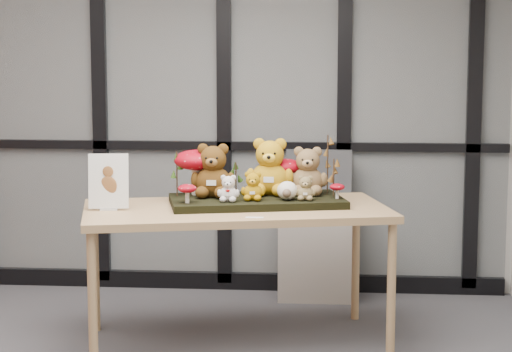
# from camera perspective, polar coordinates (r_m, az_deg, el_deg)

# --- Properties ---
(room_shell) EXTENTS (5.00, 5.00, 5.00)m
(room_shell) POSITION_cam_1_polar(r_m,az_deg,el_deg) (4.25, -12.07, 6.89)
(room_shell) COLOR beige
(room_shell) RESTS_ON floor
(glass_partition) EXTENTS (4.90, 0.06, 2.78)m
(glass_partition) POSITION_cam_1_polar(r_m,az_deg,el_deg) (6.66, -5.83, 5.04)
(glass_partition) COLOR #2D383F
(glass_partition) RESTS_ON floor
(display_table) EXTENTS (1.91, 1.26, 0.82)m
(display_table) POSITION_cam_1_polar(r_m,az_deg,el_deg) (5.40, -1.23, -2.61)
(display_table) COLOR tan
(display_table) RESTS_ON floor
(diorama_tray) EXTENTS (1.10, 0.73, 0.04)m
(diorama_tray) POSITION_cam_1_polar(r_m,az_deg,el_deg) (5.47, 0.04, -1.56)
(diorama_tray) COLOR black
(diorama_tray) RESTS_ON display_table
(bear_pooh_yellow) EXTENTS (0.34, 0.32, 0.37)m
(bear_pooh_yellow) POSITION_cam_1_polar(r_m,az_deg,el_deg) (5.56, 0.86, 0.77)
(bear_pooh_yellow) COLOR #C48F15
(bear_pooh_yellow) RESTS_ON diorama_tray
(bear_brown_medium) EXTENTS (0.32, 0.30, 0.35)m
(bear_brown_medium) POSITION_cam_1_polar(r_m,az_deg,el_deg) (5.48, -2.65, 0.52)
(bear_brown_medium) COLOR #4F310F
(bear_brown_medium) RESTS_ON diorama_tray
(bear_tan_back) EXTENTS (0.29, 0.27, 0.32)m
(bear_tan_back) POSITION_cam_1_polar(r_m,az_deg,el_deg) (5.58, 3.20, 0.48)
(bear_tan_back) COLOR brown
(bear_tan_back) RESTS_ON diorama_tray
(bear_small_yellow) EXTENTS (0.17, 0.16, 0.18)m
(bear_small_yellow) POSITION_cam_1_polar(r_m,az_deg,el_deg) (5.36, -0.18, -0.53)
(bear_small_yellow) COLOR #AF7C0A
(bear_small_yellow) RESTS_ON diorama_tray
(bear_white_bow) EXTENTS (0.15, 0.14, 0.17)m
(bear_white_bow) POSITION_cam_1_polar(r_m,az_deg,el_deg) (5.32, -1.71, -0.67)
(bear_white_bow) COLOR silver
(bear_white_bow) RESTS_ON diorama_tray
(bear_beige_small) EXTENTS (0.14, 0.13, 0.16)m
(bear_beige_small) POSITION_cam_1_polar(r_m,az_deg,el_deg) (5.37, 3.06, -0.66)
(bear_beige_small) COLOR olive
(bear_beige_small) RESTS_ON diorama_tray
(plush_cream_hedgehog) EXTENTS (0.11, 0.10, 0.12)m
(plush_cream_hedgehog) POSITION_cam_1_polar(r_m,az_deg,el_deg) (5.38, 1.94, -0.84)
(plush_cream_hedgehog) COLOR white
(plush_cream_hedgehog) RESTS_ON diorama_tray
(mushroom_back_left) EXTENTS (0.27, 0.27, 0.30)m
(mushroom_back_left) POSITION_cam_1_polar(r_m,az_deg,el_deg) (5.57, -3.68, 0.38)
(mushroom_back_left) COLOR maroon
(mushroom_back_left) RESTS_ON diorama_tray
(mushroom_back_right) EXTENTS (0.21, 0.21, 0.23)m
(mushroom_back_right) POSITION_cam_1_polar(r_m,az_deg,el_deg) (5.65, 1.82, 0.13)
(mushroom_back_right) COLOR maroon
(mushroom_back_right) RESTS_ON diorama_tray
(mushroom_front_left) EXTENTS (0.11, 0.11, 0.12)m
(mushroom_front_left) POSITION_cam_1_polar(r_m,az_deg,el_deg) (5.28, -4.25, -1.03)
(mushroom_front_left) COLOR maroon
(mushroom_front_left) RESTS_ON diorama_tray
(mushroom_front_right) EXTENTS (0.09, 0.09, 0.10)m
(mushroom_front_right) POSITION_cam_1_polar(r_m,az_deg,el_deg) (5.44, 5.02, -0.88)
(mushroom_front_right) COLOR maroon
(mushroom_front_right) RESTS_ON diorama_tray
(sprig_green_far_left) EXTENTS (0.05, 0.05, 0.27)m
(sprig_green_far_left) POSITION_cam_1_polar(r_m,az_deg,el_deg) (5.53, -4.89, 0.14)
(sprig_green_far_left) COLOR #18360C
(sprig_green_far_left) RESTS_ON diorama_tray
(sprig_green_mid_left) EXTENTS (0.05, 0.05, 0.25)m
(sprig_green_mid_left) POSITION_cam_1_polar(r_m,az_deg,el_deg) (5.60, -3.17, 0.15)
(sprig_green_mid_left) COLOR #18360C
(sprig_green_mid_left) RESTS_ON diorama_tray
(sprig_dry_far_right) EXTENTS (0.05, 0.05, 0.36)m
(sprig_dry_far_right) POSITION_cam_1_polar(r_m,az_deg,el_deg) (5.64, 4.43, 0.74)
(sprig_dry_far_right) COLOR brown
(sprig_dry_far_right) RESTS_ON diorama_tray
(sprig_dry_mid_right) EXTENTS (0.05, 0.05, 0.23)m
(sprig_dry_mid_right) POSITION_cam_1_polar(r_m,az_deg,el_deg) (5.52, 4.80, -0.09)
(sprig_dry_mid_right) COLOR brown
(sprig_dry_mid_right) RESTS_ON diorama_tray
(sprig_green_centre) EXTENTS (0.05, 0.05, 0.19)m
(sprig_green_centre) POSITION_cam_1_polar(r_m,az_deg,el_deg) (5.63, -1.24, -0.10)
(sprig_green_centre) COLOR #18360C
(sprig_green_centre) RESTS_ON diorama_tray
(sign_holder) EXTENTS (0.23, 0.08, 0.32)m
(sign_holder) POSITION_cam_1_polar(r_m,az_deg,el_deg) (5.34, -9.07, -0.47)
(sign_holder) COLOR silver
(sign_holder) RESTS_ON display_table
(label_card) EXTENTS (0.10, 0.03, 0.00)m
(label_card) POSITION_cam_1_polar(r_m,az_deg,el_deg) (5.06, -0.10, -2.57)
(label_card) COLOR white
(label_card) RESTS_ON display_table
(cabinet) EXTENTS (0.54, 0.32, 0.73)m
(cabinet) POSITION_cam_1_polar(r_m,az_deg,el_deg) (6.49, 3.85, -4.40)
(cabinet) COLOR #A39B91
(cabinet) RESTS_ON floor
(monitor) EXTENTS (0.45, 0.05, 0.32)m
(monitor) POSITION_cam_1_polar(r_m,az_deg,el_deg) (6.42, 3.89, 0.20)
(monitor) COLOR #46494D
(monitor) RESTS_ON cabinet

